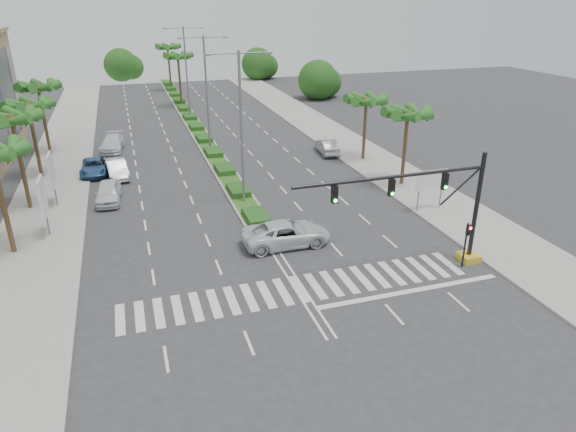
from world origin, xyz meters
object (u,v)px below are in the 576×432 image
at_px(car_parked_d, 112,143).
at_px(car_right, 327,147).
at_px(car_parked_b, 117,169).
at_px(car_parked_c, 94,167).
at_px(car_crossing, 286,234).
at_px(car_parked_a, 108,192).

height_order(car_parked_d, car_right, car_parked_d).
relative_size(car_parked_b, car_parked_c, 0.96).
xyz_separation_m(car_crossing, car_right, (10.79, 19.51, -0.06)).
xyz_separation_m(car_parked_d, car_right, (21.91, -8.47, -0.01)).
bearing_deg(car_parked_a, car_parked_d, 92.42).
bearing_deg(car_right, car_parked_d, -14.87).
distance_m(car_parked_b, car_crossing, 21.24).
bearing_deg(car_parked_a, car_parked_b, 87.11).
relative_size(car_parked_c, car_right, 1.10).
distance_m(car_parked_b, car_parked_d, 9.69).
bearing_deg(car_parked_d, car_parked_b, -80.11).
distance_m(car_parked_b, car_right, 21.61).
distance_m(car_parked_d, car_crossing, 30.11).
xyz_separation_m(car_parked_c, car_right, (23.60, -0.36, 0.06)).
xyz_separation_m(car_parked_a, car_parked_c, (-1.28, 7.84, -0.10)).
relative_size(car_parked_c, car_crossing, 0.86).
relative_size(car_parked_d, car_right, 1.16).
distance_m(car_crossing, car_right, 22.29).
xyz_separation_m(car_parked_b, car_crossing, (10.79, -18.30, 0.02)).
distance_m(car_parked_c, car_crossing, 23.64).
bearing_deg(car_parked_b, car_parked_a, -103.37).
bearing_deg(car_parked_d, car_right, -13.25).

